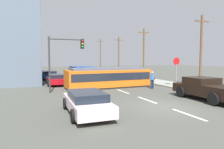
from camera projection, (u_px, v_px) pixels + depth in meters
name	position (u px, v px, depth m)	size (l,w,h in m)	color
ground_plane	(107.00, 86.00, 21.47)	(120.00, 120.00, 0.00)	#454740
sidewalk_curb_right	(184.00, 87.00, 20.29)	(3.20, 36.00, 0.14)	gray
lane_stripe_0	(188.00, 115.00, 10.36)	(0.16, 2.40, 0.01)	silver
lane_stripe_1	(147.00, 100.00, 14.07)	(0.16, 2.40, 0.01)	silver
lane_stripe_2	(123.00, 91.00, 17.77)	(0.16, 2.40, 0.01)	silver
lane_stripe_3	(94.00, 81.00, 25.92)	(0.16, 2.40, 0.01)	silver
lane_stripe_4	(83.00, 77.00, 31.47)	(0.16, 2.40, 0.01)	silver
streetcar_tram	(109.00, 77.00, 20.19)	(8.55, 2.85, 2.00)	orange
city_bus	(83.00, 73.00, 26.19)	(2.56, 5.55, 1.86)	navy
pedestrian_crossing	(152.00, 79.00, 19.39)	(0.51, 0.36, 1.67)	#1A253D
pickup_truck_parked	(207.00, 89.00, 14.06)	(2.38, 5.05, 1.55)	black
parked_sedan_near	(87.00, 102.00, 10.48)	(2.11, 4.58, 1.19)	silver
parked_sedan_mid	(56.00, 79.00, 22.16)	(2.03, 4.04, 1.19)	#AC0D18
parked_sedan_far	(49.00, 75.00, 28.55)	(2.20, 4.51, 1.19)	navy
stop_sign	(176.00, 66.00, 20.16)	(0.76, 0.07, 2.88)	gray
traffic_light_mast	(64.00, 53.00, 17.13)	(3.02, 0.33, 4.73)	#333333
utility_pole_near	(201.00, 50.00, 20.54)	(1.80, 0.24, 7.27)	brown
utility_pole_mid	(144.00, 52.00, 32.04)	(1.80, 0.24, 7.64)	brown
utility_pole_far	(119.00, 54.00, 40.44)	(1.80, 0.24, 7.25)	brown
utility_pole_distant	(101.00, 54.00, 51.62)	(1.80, 0.24, 7.98)	brown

